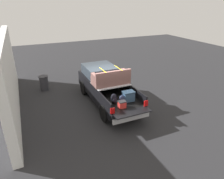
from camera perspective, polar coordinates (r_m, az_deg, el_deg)
ground_plane at (r=12.05m, az=-1.17°, el=-3.75°), size 40.00×40.00×0.00m
pickup_truck at (r=11.95m, az=-1.91°, el=1.25°), size 6.05×2.06×2.23m
building_facade at (r=12.03m, az=-26.82°, el=3.81°), size 10.02×0.36×3.96m
trash_can at (r=14.33m, az=-18.49°, el=1.76°), size 0.60×0.60×0.98m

